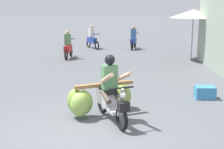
{
  "coord_description": "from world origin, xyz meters",
  "views": [
    {
      "loc": [
        0.62,
        -6.19,
        2.74
      ],
      "look_at": [
        0.46,
        1.77,
        0.9
      ],
      "focal_mm": 50.24,
      "sensor_mm": 36.0,
      "label": 1
    }
  ],
  "objects_px": {
    "motorbike_distant_ahead_left": "(68,47)",
    "market_umbrella_near_shop": "(194,14)",
    "motorbike_main_loaded": "(98,98)",
    "motorbike_distant_far_ahead": "(92,39)",
    "produce_crate": "(205,92)",
    "motorbike_distant_ahead_right": "(133,40)"
  },
  "relations": [
    {
      "from": "motorbike_main_loaded",
      "to": "motorbike_distant_far_ahead",
      "type": "distance_m",
      "value": 11.73
    },
    {
      "from": "motorbike_distant_far_ahead",
      "to": "market_umbrella_near_shop",
      "type": "xyz_separation_m",
      "value": [
        5.14,
        -3.76,
        1.65
      ]
    },
    {
      "from": "motorbike_distant_ahead_left",
      "to": "market_umbrella_near_shop",
      "type": "relative_size",
      "value": 0.67
    },
    {
      "from": "motorbike_distant_ahead_left",
      "to": "produce_crate",
      "type": "bearing_deg",
      "value": -52.68
    },
    {
      "from": "motorbike_main_loaded",
      "to": "market_umbrella_near_shop",
      "type": "height_order",
      "value": "market_umbrella_near_shop"
    },
    {
      "from": "motorbike_main_loaded",
      "to": "motorbike_distant_ahead_right",
      "type": "xyz_separation_m",
      "value": [
        1.38,
        11.38,
        0.08
      ]
    },
    {
      "from": "motorbike_main_loaded",
      "to": "motorbike_distant_ahead_right",
      "type": "height_order",
      "value": "motorbike_main_loaded"
    },
    {
      "from": "market_umbrella_near_shop",
      "to": "produce_crate",
      "type": "xyz_separation_m",
      "value": [
        -1.03,
        -6.32,
        -2.04
      ]
    },
    {
      "from": "market_umbrella_near_shop",
      "to": "produce_crate",
      "type": "relative_size",
      "value": 4.32
    },
    {
      "from": "motorbike_distant_far_ahead",
      "to": "produce_crate",
      "type": "distance_m",
      "value": 10.9
    },
    {
      "from": "motorbike_main_loaded",
      "to": "market_umbrella_near_shop",
      "type": "distance_m",
      "value": 9.05
    },
    {
      "from": "motorbike_main_loaded",
      "to": "market_umbrella_near_shop",
      "type": "xyz_separation_m",
      "value": [
        4.03,
        7.91,
        1.73
      ]
    },
    {
      "from": "motorbike_distant_far_ahead",
      "to": "motorbike_distant_ahead_right",
      "type": "bearing_deg",
      "value": -6.68
    },
    {
      "from": "motorbike_distant_ahead_right",
      "to": "motorbike_distant_far_ahead",
      "type": "relative_size",
      "value": 1.13
    },
    {
      "from": "motorbike_distant_ahead_left",
      "to": "market_umbrella_near_shop",
      "type": "xyz_separation_m",
      "value": [
        6.04,
        -0.25,
        1.65
      ]
    },
    {
      "from": "motorbike_distant_ahead_right",
      "to": "motorbike_distant_ahead_left",
      "type": "bearing_deg",
      "value": -136.56
    },
    {
      "from": "motorbike_distant_ahead_left",
      "to": "motorbike_distant_ahead_right",
      "type": "xyz_separation_m",
      "value": [
        3.39,
        3.21,
        0.0
      ]
    },
    {
      "from": "motorbike_distant_far_ahead",
      "to": "market_umbrella_near_shop",
      "type": "relative_size",
      "value": 0.59
    },
    {
      "from": "motorbike_distant_ahead_right",
      "to": "motorbike_distant_far_ahead",
      "type": "height_order",
      "value": "same"
    },
    {
      "from": "produce_crate",
      "to": "market_umbrella_near_shop",
      "type": "bearing_deg",
      "value": 80.77
    },
    {
      "from": "motorbike_main_loaded",
      "to": "produce_crate",
      "type": "distance_m",
      "value": 3.41
    },
    {
      "from": "motorbike_distant_ahead_left",
      "to": "motorbike_distant_far_ahead",
      "type": "height_order",
      "value": "same"
    }
  ]
}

